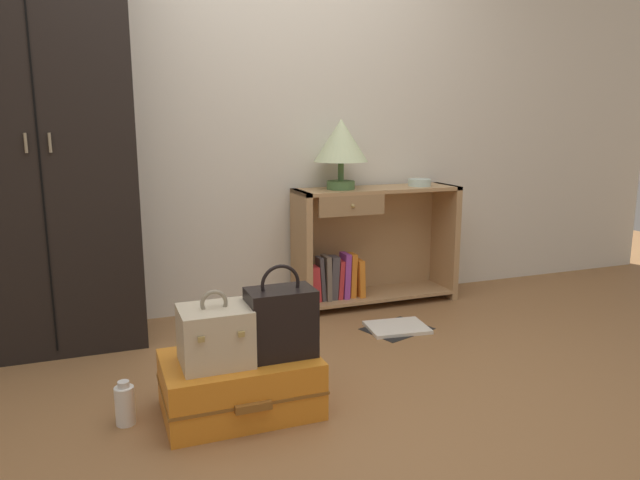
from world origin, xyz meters
name	(u,v)px	position (x,y,z in m)	size (l,w,h in m)	color
ground_plane	(334,413)	(0.00, 0.00, 0.00)	(9.00, 9.00, 0.00)	olive
back_wall	(239,95)	(0.00, 1.50, 1.30)	(6.40, 0.10, 2.60)	silver
wardrobe	(42,141)	(-1.07, 1.20, 1.06)	(0.86, 0.47, 2.11)	black
bookshelf	(368,247)	(0.76, 1.29, 0.36)	(1.05, 0.32, 0.74)	tan
table_lamp	(341,143)	(0.56, 1.27, 1.02)	(0.33, 0.33, 0.42)	#4C7542
bowl	(420,183)	(1.10, 1.25, 0.77)	(0.14, 0.14, 0.05)	silver
suitcase_large	(240,384)	(-0.35, 0.15, 0.12)	(0.61, 0.43, 0.23)	orange
train_case	(215,335)	(-0.45, 0.12, 0.35)	(0.27, 0.24, 0.30)	beige
handbag	(281,321)	(-0.18, 0.11, 0.37)	(0.27, 0.17, 0.37)	black
bottle	(125,404)	(-0.79, 0.21, 0.08)	(0.07, 0.07, 0.18)	white
open_book_on_floor	(397,328)	(0.70, 0.77, 0.01)	(0.41, 0.37, 0.02)	white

